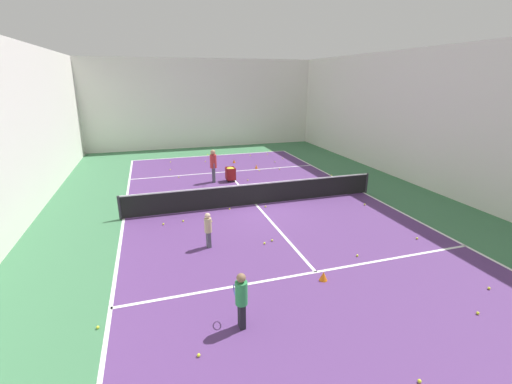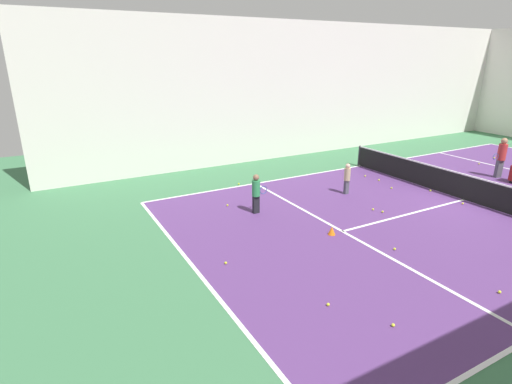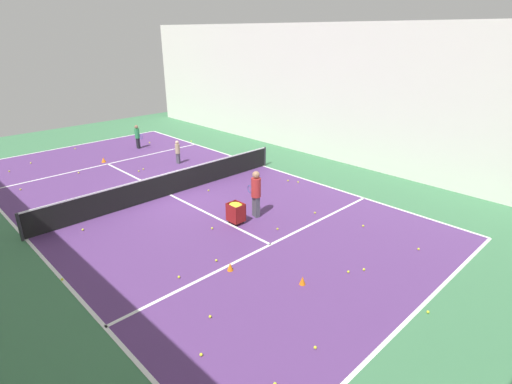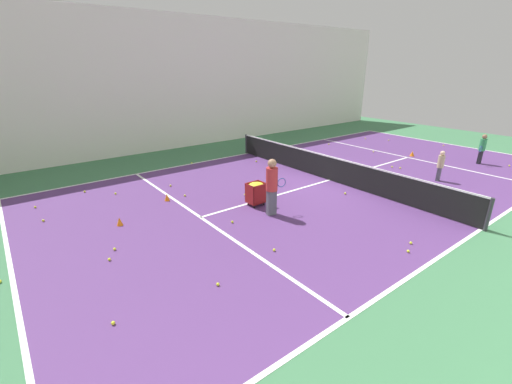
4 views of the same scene
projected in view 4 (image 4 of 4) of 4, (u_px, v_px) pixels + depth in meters
ground_plane at (329, 180)px, 13.28m from camera, size 31.13×31.13×0.00m
court_playing_area at (329, 180)px, 13.28m from camera, size 10.72×20.58×0.00m
line_baseline_near at (452, 145)px, 19.16m from camera, size 10.72×0.10×0.00m
line_baseline_far at (11, 272)px, 7.39m from camera, size 10.72×0.10×0.00m
line_sideline_left at (481, 229)px, 9.30m from camera, size 0.10×20.58×0.00m
line_sideline_right at (248, 153)px, 17.25m from camera, size 0.10×20.58×0.00m
line_service_near at (407, 157)px, 16.51m from camera, size 10.72×0.10×0.00m
line_service_far at (200, 217)px, 10.04m from camera, size 10.72×0.10×0.00m
line_centre_service at (329, 180)px, 13.28m from camera, size 0.10×11.32×0.00m
hall_enclosure_right at (211, 83)px, 18.59m from camera, size 0.15×27.43×6.57m
tennis_net at (330, 168)px, 13.10m from camera, size 11.02×0.10×0.95m
player_near_baseline at (482, 147)px, 15.22m from camera, size 0.27×0.59×1.33m
coach_at_net at (272, 183)px, 9.90m from camera, size 0.41×0.70×1.71m
child_midcourt at (441, 164)px, 12.98m from camera, size 0.27×0.27×1.18m
ball_cart at (256, 190)px, 10.76m from camera, size 0.46×0.54×0.75m
training_cone_0 at (412, 154)px, 16.72m from camera, size 0.22×0.22×0.25m
training_cone_1 at (120, 221)px, 9.51m from camera, size 0.17×0.17×0.24m
training_cone_2 at (167, 197)px, 11.24m from camera, size 0.17×0.17×0.24m
tennis_ball_0 at (408, 251)px, 8.15m from camera, size 0.07×0.07×0.07m
tennis_ball_1 at (392, 167)px, 14.88m from camera, size 0.07×0.07×0.07m
tennis_ball_2 at (422, 197)px, 11.45m from camera, size 0.07×0.07×0.07m
tennis_ball_3 at (256, 161)px, 15.72m from camera, size 0.07×0.07×0.07m
tennis_ball_4 at (115, 249)px, 8.25m from camera, size 0.07×0.07×0.07m
tennis_ball_5 at (218, 284)px, 6.93m from camera, size 0.07×0.07×0.07m
tennis_ball_6 at (411, 243)px, 8.54m from camera, size 0.07×0.07×0.07m
tennis_ball_7 at (185, 196)px, 11.62m from camera, size 0.07×0.07×0.07m
tennis_ball_9 at (329, 144)px, 19.13m from camera, size 0.07×0.07×0.07m
tennis_ball_10 at (399, 187)px, 12.40m from camera, size 0.07×0.07×0.07m
tennis_ball_11 at (509, 166)px, 15.05m from camera, size 0.07×0.07×0.07m
tennis_ball_12 at (85, 192)px, 11.98m from camera, size 0.07×0.07×0.07m
tennis_ball_13 at (35, 207)px, 10.68m from camera, size 0.07×0.07×0.07m
tennis_ball_14 at (331, 175)px, 13.73m from camera, size 0.07×0.07×0.07m
tennis_ball_15 at (365, 139)px, 20.57m from camera, size 0.07×0.07×0.07m
tennis_ball_16 at (274, 250)px, 8.21m from camera, size 0.07×0.07×0.07m
tennis_ball_17 at (400, 168)px, 14.72m from camera, size 0.07×0.07×0.07m
tennis_ball_18 at (170, 186)px, 12.57m from camera, size 0.07×0.07×0.07m
tennis_ball_19 at (345, 193)px, 11.81m from camera, size 0.07×0.07×0.07m
tennis_ball_20 at (245, 195)px, 11.71m from camera, size 0.07×0.07×0.07m
tennis_ball_21 at (373, 152)px, 17.46m from camera, size 0.07×0.07×0.07m
tennis_ball_22 at (0, 281)px, 7.02m from camera, size 0.07×0.07×0.07m
tennis_ball_23 at (116, 194)px, 11.80m from camera, size 0.07×0.07×0.07m
tennis_ball_24 at (109, 259)px, 7.81m from camera, size 0.07×0.07×0.07m
tennis_ball_25 at (232, 222)px, 9.67m from camera, size 0.07×0.07×0.07m
tennis_ball_26 at (359, 186)px, 12.50m from camera, size 0.07×0.07×0.07m
tennis_ball_27 at (192, 163)px, 15.46m from camera, size 0.07×0.07×0.07m
tennis_ball_28 at (282, 152)px, 17.38m from camera, size 0.07×0.07×0.07m
tennis_ball_29 at (444, 145)px, 18.79m from camera, size 0.07×0.07×0.07m
tennis_ball_30 at (389, 140)px, 20.10m from camera, size 0.07×0.07×0.07m
tennis_ball_31 at (445, 203)px, 10.95m from camera, size 0.07×0.07×0.07m
tennis_ball_32 at (113, 323)px, 5.89m from camera, size 0.07×0.07×0.07m
tennis_ball_34 at (43, 221)px, 9.76m from camera, size 0.07×0.07×0.07m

